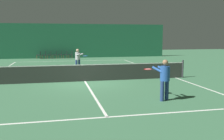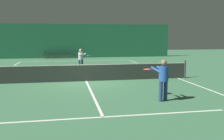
{
  "view_description": "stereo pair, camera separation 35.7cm",
  "coord_description": "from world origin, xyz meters",
  "px_view_note": "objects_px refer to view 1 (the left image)",
  "views": [
    {
      "loc": [
        -1.45,
        -13.74,
        2.49
      ],
      "look_at": [
        1.03,
        -2.39,
        0.92
      ],
      "focal_mm": 40.0,
      "sensor_mm": 36.0,
      "label": 1
    },
    {
      "loc": [
        -1.1,
        -13.81,
        2.49
      ],
      "look_at": [
        1.03,
        -2.39,
        0.92
      ],
      "focal_mm": 40.0,
      "sensor_mm": 36.0,
      "label": 2
    }
  ],
  "objects_px": {
    "player_near": "(164,77)",
    "courtside_chair_1": "(45,54)",
    "courtside_chair_2": "(50,54)",
    "courtside_chair_6": "(71,54)",
    "tennis_net": "(85,72)",
    "courtside_chair_5": "(66,54)",
    "courtside_chair_0": "(39,54)",
    "courtside_chair_3": "(55,54)",
    "player_far": "(78,58)",
    "courtside_chair_4": "(61,54)"
  },
  "relations": [
    {
      "from": "tennis_net",
      "to": "courtside_chair_1",
      "type": "distance_m",
      "value": 15.48
    },
    {
      "from": "tennis_net",
      "to": "courtside_chair_4",
      "type": "bearing_deg",
      "value": 94.21
    },
    {
      "from": "tennis_net",
      "to": "courtside_chair_2",
      "type": "xyz_separation_m",
      "value": [
        -2.29,
        15.21,
        -0.03
      ]
    },
    {
      "from": "courtside_chair_3",
      "to": "courtside_chair_5",
      "type": "relative_size",
      "value": 1.0
    },
    {
      "from": "courtside_chair_0",
      "to": "courtside_chair_3",
      "type": "bearing_deg",
      "value": 90.0
    },
    {
      "from": "courtside_chair_5",
      "to": "courtside_chair_6",
      "type": "height_order",
      "value": "same"
    },
    {
      "from": "player_near",
      "to": "player_far",
      "type": "height_order",
      "value": "player_near"
    },
    {
      "from": "tennis_net",
      "to": "courtside_chair_5",
      "type": "distance_m",
      "value": 15.21
    },
    {
      "from": "courtside_chair_0",
      "to": "courtside_chair_5",
      "type": "distance_m",
      "value": 2.93
    },
    {
      "from": "player_far",
      "to": "courtside_chair_5",
      "type": "relative_size",
      "value": 1.86
    },
    {
      "from": "courtside_chair_4",
      "to": "courtside_chair_6",
      "type": "relative_size",
      "value": 1.0
    },
    {
      "from": "courtside_chair_0",
      "to": "player_near",
      "type": "bearing_deg",
      "value": 16.73
    },
    {
      "from": "courtside_chair_3",
      "to": "courtside_chair_5",
      "type": "bearing_deg",
      "value": 90.0
    },
    {
      "from": "player_near",
      "to": "courtside_chair_5",
      "type": "xyz_separation_m",
      "value": [
        -3.09,
        20.05,
        -0.45
      ]
    },
    {
      "from": "player_far",
      "to": "courtside_chair_5",
      "type": "xyz_separation_m",
      "value": [
        -0.57,
        10.32,
        -0.43
      ]
    },
    {
      "from": "player_near",
      "to": "courtside_chair_4",
      "type": "relative_size",
      "value": 1.92
    },
    {
      "from": "courtside_chair_0",
      "to": "courtside_chair_2",
      "type": "xyz_separation_m",
      "value": [
        1.17,
        0.0,
        0.0
      ]
    },
    {
      "from": "player_near",
      "to": "courtside_chair_5",
      "type": "relative_size",
      "value": 1.92
    },
    {
      "from": "courtside_chair_2",
      "to": "courtside_chair_5",
      "type": "relative_size",
      "value": 1.0
    },
    {
      "from": "courtside_chair_1",
      "to": "courtside_chair_4",
      "type": "height_order",
      "value": "same"
    },
    {
      "from": "player_far",
      "to": "courtside_chair_4",
      "type": "xyz_separation_m",
      "value": [
        -1.15,
        10.32,
        -0.43
      ]
    },
    {
      "from": "player_far",
      "to": "courtside_chair_6",
      "type": "xyz_separation_m",
      "value": [
        0.02,
        10.32,
        -0.43
      ]
    },
    {
      "from": "courtside_chair_0",
      "to": "courtside_chair_6",
      "type": "xyz_separation_m",
      "value": [
        3.52,
        0.0,
        0.0
      ]
    },
    {
      "from": "courtside_chair_1",
      "to": "player_near",
      "type": "bearing_deg",
      "value": 15.18
    },
    {
      "from": "player_near",
      "to": "courtside_chair_3",
      "type": "distance_m",
      "value": 20.51
    },
    {
      "from": "courtside_chair_3",
      "to": "courtside_chair_6",
      "type": "bearing_deg",
      "value": 90.0
    },
    {
      "from": "player_near",
      "to": "player_far",
      "type": "relative_size",
      "value": 1.03
    },
    {
      "from": "courtside_chair_1",
      "to": "player_far",
      "type": "bearing_deg",
      "value": 15.76
    },
    {
      "from": "courtside_chair_2",
      "to": "courtside_chair_0",
      "type": "bearing_deg",
      "value": -90.0
    },
    {
      "from": "tennis_net",
      "to": "courtside_chair_6",
      "type": "height_order",
      "value": "tennis_net"
    },
    {
      "from": "courtside_chair_0",
      "to": "courtside_chair_5",
      "type": "relative_size",
      "value": 1.0
    },
    {
      "from": "courtside_chair_4",
      "to": "courtside_chair_2",
      "type": "bearing_deg",
      "value": -90.0
    },
    {
      "from": "courtside_chair_1",
      "to": "courtside_chair_6",
      "type": "xyz_separation_m",
      "value": [
        2.93,
        0.0,
        0.0
      ]
    },
    {
      "from": "courtside_chair_6",
      "to": "courtside_chair_2",
      "type": "bearing_deg",
      "value": -90.0
    },
    {
      "from": "courtside_chair_1",
      "to": "courtside_chair_2",
      "type": "height_order",
      "value": "same"
    },
    {
      "from": "courtside_chair_0",
      "to": "tennis_net",
      "type": "bearing_deg",
      "value": 12.84
    },
    {
      "from": "player_far",
      "to": "courtside_chair_6",
      "type": "distance_m",
      "value": 10.33
    },
    {
      "from": "player_near",
      "to": "courtside_chair_5",
      "type": "distance_m",
      "value": 20.3
    },
    {
      "from": "tennis_net",
      "to": "player_near",
      "type": "distance_m",
      "value": 5.5
    },
    {
      "from": "player_far",
      "to": "courtside_chair_1",
      "type": "distance_m",
      "value": 10.73
    },
    {
      "from": "player_near",
      "to": "courtside_chair_1",
      "type": "xyz_separation_m",
      "value": [
        -5.44,
        20.05,
        -0.45
      ]
    },
    {
      "from": "courtside_chair_2",
      "to": "courtside_chair_6",
      "type": "relative_size",
      "value": 1.0
    },
    {
      "from": "player_near",
      "to": "tennis_net",
      "type": "bearing_deg",
      "value": 5.94
    },
    {
      "from": "courtside_chair_5",
      "to": "tennis_net",
      "type": "bearing_deg",
      "value": 2.0
    },
    {
      "from": "player_far",
      "to": "courtside_chair_2",
      "type": "bearing_deg",
      "value": 162.95
    },
    {
      "from": "courtside_chair_3",
      "to": "courtside_chair_6",
      "type": "xyz_separation_m",
      "value": [
        1.76,
        0.0,
        0.0
      ]
    },
    {
      "from": "courtside_chair_0",
      "to": "courtside_chair_3",
      "type": "xyz_separation_m",
      "value": [
        1.76,
        0.0,
        0.0
      ]
    },
    {
      "from": "courtside_chair_3",
      "to": "player_far",
      "type": "bearing_deg",
      "value": 9.57
    },
    {
      "from": "courtside_chair_4",
      "to": "courtside_chair_5",
      "type": "height_order",
      "value": "same"
    },
    {
      "from": "courtside_chair_6",
      "to": "player_far",
      "type": "bearing_deg",
      "value": -0.12
    }
  ]
}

